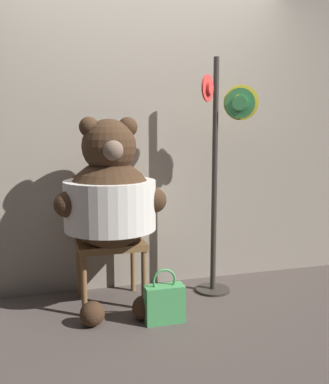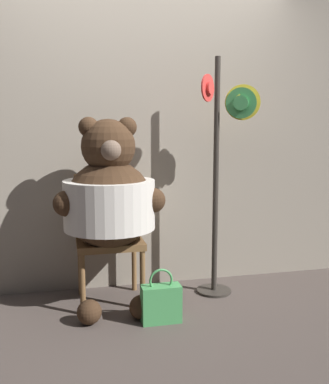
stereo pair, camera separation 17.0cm
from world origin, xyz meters
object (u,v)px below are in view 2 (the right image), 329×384
(hat_display_rack, at_px, (224,162))
(teddy_bear, at_px, (109,199))
(chair, at_px, (108,231))
(handbag_on_ground, at_px, (161,303))

(hat_display_rack, bearing_deg, teddy_bear, -177.61)
(chair, height_order, teddy_bear, teddy_bear)
(chair, height_order, handbag_on_ground, chair)
(teddy_bear, relative_size, hat_display_rack, 0.75)
(hat_display_rack, distance_m, handbag_on_ground, 1.17)
(chair, bearing_deg, handbag_on_ground, -59.78)
(teddy_bear, distance_m, hat_display_rack, 0.93)
(chair, distance_m, hat_display_rack, 1.04)
(teddy_bear, xyz_separation_m, handbag_on_ground, (0.30, -0.36, -0.68))
(chair, xyz_separation_m, teddy_bear, (-0.00, -0.15, 0.28))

